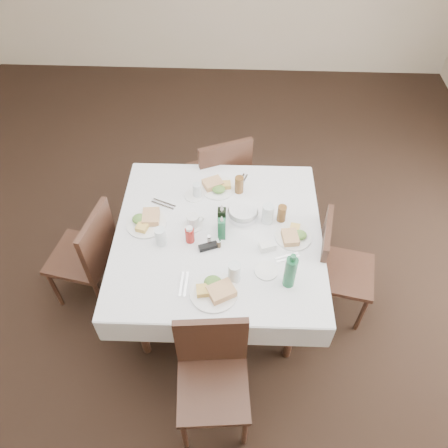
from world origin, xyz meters
name	(u,v)px	position (x,y,z in m)	size (l,w,h in m)	color
ground_plane	(195,284)	(0.00, 0.00, 0.00)	(7.00, 7.00, 0.00)	black
room_shell	(178,106)	(0.00, 0.00, 1.71)	(6.04, 7.04, 2.80)	beige
dining_table	(218,239)	(0.21, -0.08, 0.69)	(1.44, 1.44, 0.76)	black
chair_north	(221,174)	(0.19, 0.77, 0.54)	(0.58, 0.58, 0.94)	black
chair_south	(212,369)	(0.22, -0.94, 0.52)	(0.46, 0.46, 0.90)	black
chair_east	(334,264)	(1.04, -0.12, 0.51)	(0.50, 0.50, 0.89)	black
chair_west	(89,252)	(-0.74, -0.10, 0.52)	(0.51, 0.51, 0.91)	black
meal_north	(217,186)	(0.18, 0.36, 0.78)	(0.27, 0.27, 0.06)	white
meal_south	(215,290)	(0.21, -0.56, 0.79)	(0.30, 0.30, 0.07)	white
meal_east	(294,236)	(0.72, -0.10, 0.78)	(0.25, 0.25, 0.06)	white
meal_west	(146,221)	(-0.30, -0.01, 0.79)	(0.28, 0.28, 0.06)	white
side_plate_a	(194,195)	(0.01, 0.27, 0.77)	(0.15, 0.15, 0.01)	white
side_plate_b	(266,271)	(0.53, -0.39, 0.77)	(0.15, 0.15, 0.01)	white
water_n	(197,190)	(0.04, 0.27, 0.82)	(0.06, 0.06, 0.12)	silver
water_s	(234,272)	(0.33, -0.46, 0.84)	(0.08, 0.08, 0.15)	silver
water_e	(268,214)	(0.55, 0.05, 0.84)	(0.08, 0.08, 0.15)	silver
water_w	(161,236)	(-0.17, -0.19, 0.83)	(0.07, 0.07, 0.14)	silver
iced_tea_a	(239,185)	(0.34, 0.33, 0.83)	(0.07, 0.07, 0.14)	brown
iced_tea_b	(282,213)	(0.64, 0.06, 0.83)	(0.06, 0.06, 0.13)	brown
bread_basket	(243,213)	(0.38, 0.09, 0.80)	(0.22, 0.22, 0.07)	silver
oil_cruet_dark	(222,218)	(0.23, -0.03, 0.86)	(0.06, 0.06, 0.23)	black
oil_cruet_green	(222,228)	(0.24, -0.12, 0.85)	(0.05, 0.05, 0.21)	#1A6039
ketchup_bottle	(190,235)	(0.02, -0.16, 0.82)	(0.06, 0.06, 0.13)	maroon
salt_shaker	(209,239)	(0.15, -0.17, 0.79)	(0.03, 0.03, 0.07)	white
pepper_shaker	(219,243)	(0.22, -0.20, 0.80)	(0.03, 0.03, 0.07)	#45341F
coffee_mug	(193,221)	(0.03, -0.02, 0.81)	(0.15, 0.14, 0.10)	white
sunglasses	(209,246)	(0.16, -0.21, 0.78)	(0.15, 0.09, 0.03)	black
green_bottle	(290,272)	(0.67, -0.47, 0.89)	(0.07, 0.07, 0.28)	#1A6039
sugar_caddy	(267,246)	(0.54, -0.21, 0.79)	(0.12, 0.09, 0.05)	white
cutlery_n	(242,181)	(0.36, 0.45, 0.77)	(0.09, 0.17, 0.01)	silver
cutlery_s	(184,284)	(0.02, -0.51, 0.77)	(0.05, 0.19, 0.01)	silver
cutlery_e	(287,257)	(0.67, -0.27, 0.77)	(0.17, 0.09, 0.01)	silver
cutlery_w	(163,204)	(-0.20, 0.17, 0.77)	(0.19, 0.11, 0.01)	silver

